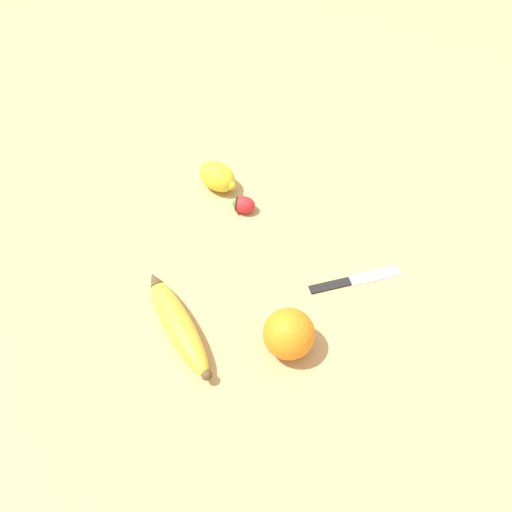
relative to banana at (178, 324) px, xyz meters
The scene contains 6 objects.
ground_plane 0.13m from the banana, 143.75° to the left, with size 3.00×3.00×0.00m, color tan.
banana is the anchor object (origin of this frame).
orange 0.18m from the banana, 96.24° to the left, with size 0.08×0.08×0.08m.
strawberry 0.29m from the banana, behind, with size 0.04×0.05×0.03m.
lemon 0.34m from the banana, behind, with size 0.09×0.10×0.06m.
paring_knife 0.31m from the banana, 124.41° to the left, with size 0.10×0.15×0.01m.
Camera 1 is at (0.46, 0.16, 0.71)m, focal length 35.00 mm.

